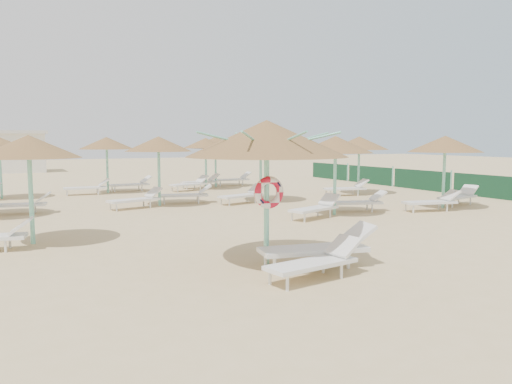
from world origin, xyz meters
name	(u,v)px	position (x,y,z in m)	size (l,w,h in m)	color
ground	(279,264)	(0.00, 0.00, 0.00)	(120.00, 120.00, 0.00)	tan
main_palapa	(267,139)	(-0.23, 0.11, 2.56)	(3.28, 3.28, 2.94)	#78D0B5
lounger_main_a	(317,261)	(0.05, -1.32, 0.34)	(2.02, 0.89, 0.71)	white
lounger_main_b	(321,247)	(0.63, -0.60, 0.40)	(2.42, 1.12, 0.85)	white
palapa_field	(201,146)	(2.29, 10.48, 2.29)	(19.69, 14.49, 2.71)	#78D0B5
windbreak_fence	(422,180)	(14.00, 9.96, 0.50)	(0.08, 19.84, 1.10)	#1A5030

